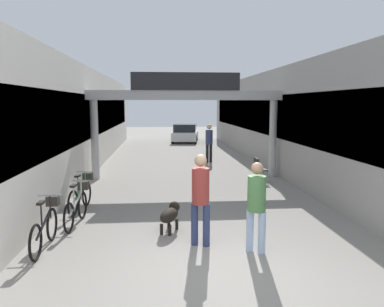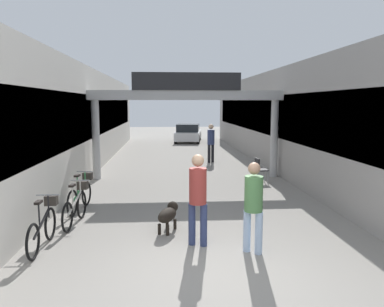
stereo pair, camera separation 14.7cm
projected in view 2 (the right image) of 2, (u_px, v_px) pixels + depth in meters
ground_plane at (214, 271)px, 6.27m from camera, size 80.00×80.00×0.00m
storefront_left at (68, 120)px, 16.51m from camera, size 3.00×26.00×4.16m
storefront_right at (293, 119)px, 17.24m from camera, size 3.00×26.00×4.16m
arcade_sign_gateway at (187, 104)px, 13.82m from camera, size 7.40×0.47×3.91m
pedestrian_with_dog at (198, 193)px, 7.26m from camera, size 0.44×0.44×1.82m
pedestrian_companion at (253, 201)px, 6.91m from camera, size 0.48×0.48×1.72m
pedestrian_carrying_crate at (211, 140)px, 17.80m from camera, size 0.48×0.48×1.83m
dog_on_leash at (168, 214)px, 8.20m from camera, size 0.57×0.85×0.60m
bicycle_black_nearest at (44, 225)px, 7.26m from camera, size 0.46×1.69×0.98m
bicycle_silver_second at (76, 205)px, 8.71m from camera, size 0.46×1.69×0.98m
bicycle_green_third at (81, 193)px, 9.86m from camera, size 0.46×1.68×0.98m
bollard_post_metal at (193, 210)px, 7.90m from camera, size 0.10×0.10×1.07m
cafe_chair_black_nearer at (260, 168)px, 13.15m from camera, size 0.45×0.45×0.89m
parked_car_white at (188, 133)px, 27.67m from camera, size 2.26×4.19×1.33m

